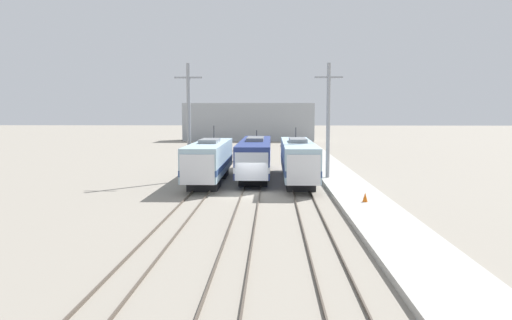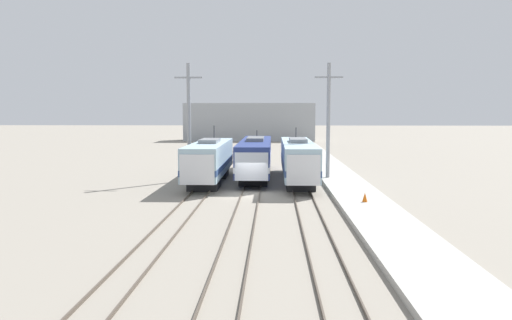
% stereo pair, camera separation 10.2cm
% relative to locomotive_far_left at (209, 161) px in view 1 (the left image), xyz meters
% --- Properties ---
extents(ground_plane, '(400.00, 400.00, 0.00)m').
position_rel_locomotive_far_left_xyz_m(ground_plane, '(4.21, -6.42, -2.14)').
color(ground_plane, gray).
extents(rail_pair_far_left, '(1.51, 120.00, 0.15)m').
position_rel_locomotive_far_left_xyz_m(rail_pair_far_left, '(-0.00, -6.42, -2.07)').
color(rail_pair_far_left, '#4C4238').
rests_on(rail_pair_far_left, ground_plane).
extents(rail_pair_center, '(1.51, 120.00, 0.15)m').
position_rel_locomotive_far_left_xyz_m(rail_pair_center, '(4.21, -6.42, -2.07)').
color(rail_pair_center, '#4C4238').
rests_on(rail_pair_center, ground_plane).
extents(rail_pair_far_right, '(1.51, 120.00, 0.15)m').
position_rel_locomotive_far_left_xyz_m(rail_pair_far_right, '(8.42, -6.42, -2.07)').
color(rail_pair_far_right, '#4C4238').
rests_on(rail_pair_far_right, ground_plane).
extents(locomotive_far_left, '(3.06, 16.25, 5.33)m').
position_rel_locomotive_far_left_xyz_m(locomotive_far_left, '(0.00, 0.00, 0.00)').
color(locomotive_far_left, '#232326').
rests_on(locomotive_far_left, ground_plane).
extents(locomotive_center, '(3.11, 19.78, 4.66)m').
position_rel_locomotive_far_left_xyz_m(locomotive_center, '(4.21, 4.28, -0.02)').
color(locomotive_center, black).
rests_on(locomotive_center, ground_plane).
extents(locomotive_far_right, '(2.94, 18.65, 5.09)m').
position_rel_locomotive_far_left_xyz_m(locomotive_far_right, '(8.42, 1.12, 0.01)').
color(locomotive_far_right, '#232326').
rests_on(locomotive_far_right, ground_plane).
extents(catenary_tower_left, '(2.71, 0.37, 11.39)m').
position_rel_locomotive_far_left_xyz_m(catenary_tower_left, '(-2.18, 1.79, 3.73)').
color(catenary_tower_left, gray).
rests_on(catenary_tower_left, ground_plane).
extents(catenary_tower_right, '(2.71, 0.37, 11.39)m').
position_rel_locomotive_far_left_xyz_m(catenary_tower_right, '(11.35, 1.79, 3.73)').
color(catenary_tower_right, gray).
rests_on(catenary_tower_right, ground_plane).
extents(platform, '(4.00, 120.00, 0.36)m').
position_rel_locomotive_far_left_xyz_m(platform, '(12.66, -6.42, -1.96)').
color(platform, '#A8A59E').
rests_on(platform, ground_plane).
extents(traffic_cone, '(0.38, 0.38, 0.67)m').
position_rel_locomotive_far_left_xyz_m(traffic_cone, '(12.56, -11.41, -1.45)').
color(traffic_cone, orange).
rests_on(traffic_cone, platform).
extents(depot_building, '(29.79, 8.29, 8.61)m').
position_rel_locomotive_far_left_xyz_m(depot_building, '(0.54, 69.53, 2.16)').
color(depot_building, '#9EA3A8').
rests_on(depot_building, ground_plane).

